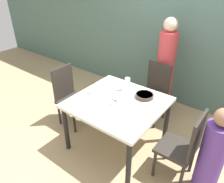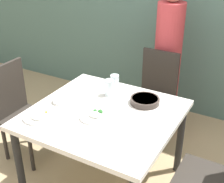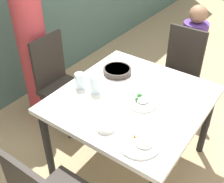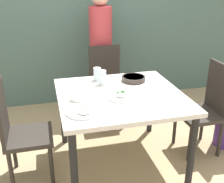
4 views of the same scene
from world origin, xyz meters
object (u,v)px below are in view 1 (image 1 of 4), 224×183
(chair_child_spot, at_px, (183,146))
(person_child, at_px, (211,157))
(chair_adult_spot, at_px, (154,91))
(plate_rice_adult, at_px, (80,101))
(person_adult, at_px, (165,70))
(glass_water_tall, at_px, (127,82))
(bowl_curry, at_px, (144,96))

(chair_child_spot, bearing_deg, person_child, 90.00)
(chair_adult_spot, xyz_separation_m, plate_rice_adult, (-0.46, -1.17, 0.25))
(person_adult, relative_size, person_child, 1.43)
(plate_rice_adult, bearing_deg, glass_water_tall, 70.11)
(bowl_curry, bearing_deg, chair_child_spot, -23.19)
(chair_child_spot, relative_size, person_adult, 0.59)
(chair_adult_spot, relative_size, bowl_curry, 3.88)
(chair_child_spot, xyz_separation_m, glass_water_tall, (-1.03, 0.41, 0.30))
(person_adult, distance_m, person_child, 1.65)
(chair_adult_spot, relative_size, chair_child_spot, 1.00)
(chair_adult_spot, distance_m, bowl_curry, 0.66)
(plate_rice_adult, bearing_deg, person_adult, 72.76)
(chair_child_spot, xyz_separation_m, bowl_curry, (-0.68, 0.29, 0.26))
(person_adult, relative_size, bowl_curry, 6.57)
(person_child, height_order, bowl_curry, person_child)
(bowl_curry, height_order, glass_water_tall, glass_water_tall)
(bowl_curry, bearing_deg, chair_adult_spot, 103.52)
(chair_adult_spot, bearing_deg, person_child, -38.26)
(person_child, height_order, plate_rice_adult, person_child)
(bowl_curry, xyz_separation_m, glass_water_tall, (-0.35, 0.12, 0.04))
(bowl_curry, bearing_deg, person_adult, 98.99)
(person_adult, height_order, bowl_curry, person_adult)
(plate_rice_adult, bearing_deg, chair_adult_spot, 68.62)
(chair_child_spot, relative_size, person_child, 0.85)
(chair_child_spot, height_order, person_adult, person_adult)
(chair_adult_spot, relative_size, plate_rice_adult, 3.47)
(person_adult, bearing_deg, bowl_curry, -81.01)
(person_adult, distance_m, glass_water_tall, 0.80)
(person_adult, bearing_deg, chair_child_spot, -55.24)
(person_adult, bearing_deg, person_child, -46.74)
(chair_adult_spot, height_order, plate_rice_adult, chair_adult_spot)
(person_adult, height_order, plate_rice_adult, person_adult)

